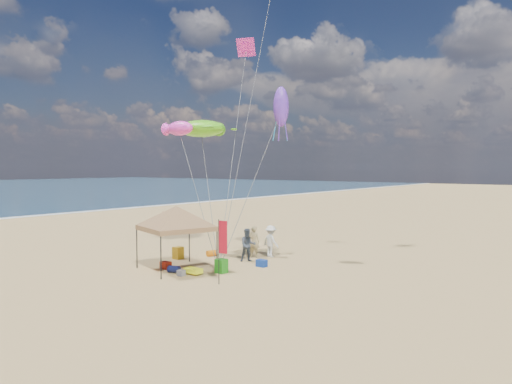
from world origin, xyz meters
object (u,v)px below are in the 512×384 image
(chair_yellow, at_px, (178,253))
(person_far_a, at_px, (163,222))
(cooler_blue, at_px, (262,263))
(beach_cart, at_px, (193,270))
(feather_flag, at_px, (222,241))
(person_near_c, at_px, (271,241))
(canopy_tent, at_px, (176,208))
(person_near_a, at_px, (254,242))
(cooler_red, at_px, (166,265))
(chair_green, at_px, (221,266))
(person_near_b, at_px, (248,245))

(chair_yellow, xyz_separation_m, person_far_a, (-9.63, 7.36, 0.49))
(cooler_blue, distance_m, beach_cart, 3.91)
(feather_flag, relative_size, person_near_c, 1.58)
(canopy_tent, bearing_deg, person_near_a, 77.38)
(cooler_red, bearing_deg, chair_green, 19.83)
(cooler_red, height_order, person_near_b, person_near_b)
(canopy_tent, distance_m, feather_flag, 4.30)
(cooler_red, height_order, person_far_a, person_far_a)
(beach_cart, height_order, person_near_a, person_near_a)
(cooler_red, distance_m, chair_green, 3.16)
(cooler_blue, bearing_deg, beach_cart, -113.87)
(feather_flag, height_order, chair_yellow, feather_flag)
(person_near_a, bearing_deg, cooler_blue, 120.97)
(person_near_a, relative_size, person_near_b, 1.00)
(person_far_a, bearing_deg, beach_cart, -124.39)
(chair_yellow, bearing_deg, cooler_blue, 13.14)
(person_far_a, bearing_deg, chair_green, -119.42)
(cooler_red, xyz_separation_m, cooler_blue, (3.69, 3.51, 0.00))
(chair_yellow, height_order, beach_cart, chair_yellow)
(person_near_a, bearing_deg, feather_flag, 99.51)
(person_near_a, bearing_deg, chair_yellow, 27.10)
(canopy_tent, xyz_separation_m, person_far_a, (-11.74, 9.45, -2.37))
(chair_yellow, bearing_deg, person_near_b, 26.34)
(feather_flag, distance_m, cooler_red, 5.02)
(chair_yellow, bearing_deg, beach_cart, -33.27)
(beach_cart, bearing_deg, person_near_b, 88.23)
(feather_flag, xyz_separation_m, cooler_red, (-4.62, 0.74, -1.81))
(canopy_tent, height_order, person_far_a, canopy_tent)
(person_near_a, distance_m, person_far_a, 13.60)
(chair_yellow, bearing_deg, person_near_a, 42.88)
(canopy_tent, xyz_separation_m, beach_cart, (1.49, -0.27, -3.01))
(beach_cart, bearing_deg, person_near_a, 93.68)
(cooler_blue, xyz_separation_m, chair_yellow, (-5.19, -1.21, 0.16))
(beach_cart, bearing_deg, person_far_a, 143.70)
(cooler_red, bearing_deg, chair_yellow, 123.22)
(chair_yellow, bearing_deg, feather_flag, -26.37)
(canopy_tent, relative_size, chair_green, 8.54)
(beach_cart, xyz_separation_m, person_far_a, (-13.24, 9.72, 0.64))
(feather_flag, bearing_deg, chair_yellow, 153.63)
(chair_green, distance_m, person_near_b, 3.22)
(feather_flag, height_order, cooler_blue, feather_flag)
(person_near_b, bearing_deg, canopy_tent, -161.40)
(person_near_b, bearing_deg, beach_cart, -140.80)
(chair_green, bearing_deg, canopy_tent, -159.81)
(cooler_blue, bearing_deg, person_near_c, 115.86)
(cooler_blue, xyz_separation_m, person_far_a, (-14.82, 6.14, 0.65))
(canopy_tent, relative_size, person_near_a, 3.18)
(person_far_a, bearing_deg, cooler_blue, -110.61)
(feather_flag, height_order, chair_green, feather_flag)
(canopy_tent, relative_size, person_near_c, 3.17)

